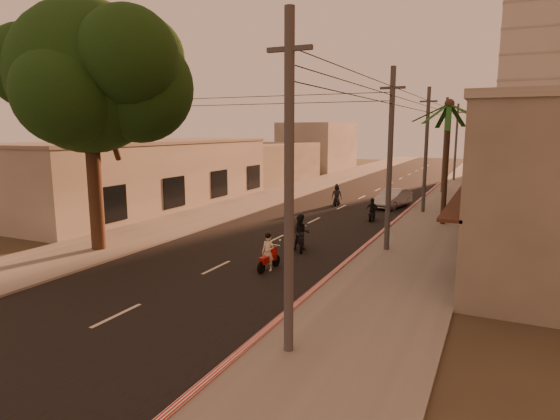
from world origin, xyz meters
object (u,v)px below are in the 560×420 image
Objects in this scene: scooter_mid_a at (301,233)px; parked_car at (392,198)px; palm_tree at (449,111)px; scooter_far_a at (337,196)px; broadleaf_tree at (96,78)px; scooter_mid_b at (372,211)px; scooter_red at (268,254)px.

scooter_mid_a is 0.41× the size of parked_car.
palm_tree is 11.65m from scooter_far_a.
broadleaf_tree is 18.52m from scooter_mid_b.
broadleaf_tree is 6.91× the size of scooter_red.
palm_tree is 15.89m from scooter_red.
palm_tree is at bearing -40.55° from parked_car.
palm_tree reaches higher than scooter_far_a.
scooter_mid_a is at bearing -100.02° from scooter_mid_b.
scooter_mid_b is at bearing -173.93° from palm_tree.
parked_car is (-4.36, 5.60, -6.42)m from palm_tree.
scooter_red is 3.75m from scooter_mid_a.
scooter_mid_b is at bearing 52.77° from broadleaf_tree.
broadleaf_tree reaches higher than scooter_red.
scooter_mid_b is at bearing 58.51° from scooter_mid_a.
broadleaf_tree is 12.40m from scooter_mid_a.
broadleaf_tree is 6.29× the size of scooter_mid_a.
scooter_red is 1.09× the size of scooter_mid_b.
parked_car is at bearing 0.41° from scooter_far_a.
palm_tree reaches higher than scooter_red.
broadleaf_tree is 20.89m from scooter_far_a.
parked_car is (10.25, 19.46, -7.74)m from broadleaf_tree.
parked_car is at bearing 61.49° from scooter_mid_a.
scooter_far_a is at bearing 78.04° from scooter_mid_a.
broadleaf_tree is at bearing -136.52° from palm_tree.
palm_tree is 4.68× the size of scooter_red.
broadleaf_tree reaches higher than palm_tree.
scooter_mid_b is 0.90× the size of scooter_far_a.
parked_car is (4.24, 0.98, -0.07)m from scooter_far_a.
scooter_red reaches higher than scooter_mid_b.
scooter_red is at bearing -97.49° from scooter_mid_b.
palm_tree is 1.76× the size of parked_car.
scooter_mid_b is 6.08m from parked_car.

